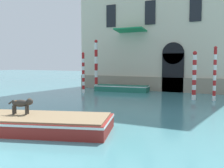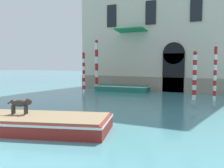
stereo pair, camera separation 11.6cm
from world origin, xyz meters
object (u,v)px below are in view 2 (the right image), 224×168
mooring_pole_0 (215,74)px  mooring_pole_1 (97,65)px  dog_on_deck (21,103)px  mooring_pole_3 (84,73)px  boat_foreground (22,122)px  mooring_pole_2 (195,75)px  boat_moored_near_palazzo (122,88)px

mooring_pole_0 → mooring_pole_1: 10.35m
dog_on_deck → mooring_pole_0: (5.94, 11.27, 0.84)m
mooring_pole_3 → boat_foreground: bearing=-68.1°
boat_foreground → mooring_pole_0: 12.89m
mooring_pole_0 → mooring_pole_1: (-10.19, 1.78, 0.48)m
mooring_pole_3 → mooring_pole_0: bearing=0.8°
boat_foreground → mooring_pole_1: 14.05m
mooring_pole_1 → mooring_pole_2: mooring_pole_1 is taller
boat_foreground → dog_on_deck: dog_on_deck is taller
boat_moored_near_palazzo → dog_on_deck: bearing=-88.1°
boat_moored_near_palazzo → mooring_pole_1: mooring_pole_1 is taller
boat_foreground → dog_on_deck: size_ratio=7.86×
boat_foreground → mooring_pole_3: mooring_pole_3 is taller
boat_moored_near_palazzo → boat_foreground: bearing=-87.6°
dog_on_deck → mooring_pole_1: bearing=83.3°
dog_on_deck → mooring_pole_1: size_ratio=0.20×
boat_foreground → mooring_pole_2: 12.32m
boat_foreground → boat_moored_near_palazzo: bearing=80.5°
boat_moored_near_palazzo → mooring_pole_3: size_ratio=1.43×
dog_on_deck → boat_moored_near_palazzo: 13.79m
boat_moored_near_palazzo → mooring_pole_1: size_ratio=1.06×
dog_on_deck → mooring_pole_0: size_ratio=0.25×
boat_foreground → mooring_pole_0: mooring_pole_0 is taller
mooring_pole_0 → boat_foreground: bearing=-116.9°
dog_on_deck → boat_moored_near_palazzo: (-1.96, 13.63, -0.72)m
mooring_pole_1 → mooring_pole_2: size_ratio=1.37×
boat_foreground → mooring_pole_0: size_ratio=1.95×
boat_moored_near_palazzo → mooring_pole_3: 3.76m
mooring_pole_1 → mooring_pole_3: 2.01m
boat_foreground → mooring_pole_3: size_ratio=2.09×
dog_on_deck → mooring_pole_3: bearing=86.8°
mooring_pole_0 → mooring_pole_1: size_ratio=0.80×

